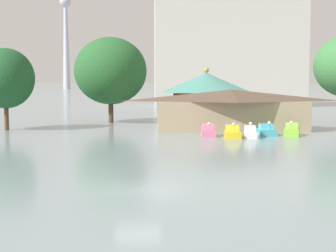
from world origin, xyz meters
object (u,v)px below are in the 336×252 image
object	(u,v)px
boathouse	(231,109)
green_roof_pavilion	(206,95)
pedal_boat_lime	(292,131)
shoreline_tree_tall_left	(5,78)
shoreline_tree_mid	(110,71)
background_building_block	(228,49)
pedal_boat_cyan	(266,131)
pedal_boat_white	(250,133)
distant_broadcast_tower	(65,8)
pedal_boat_pink	(208,131)
pedal_boat_yellow	(233,133)

from	to	relation	value
boathouse	green_roof_pavilion	world-z (taller)	green_roof_pavilion
pedal_boat_lime	boathouse	world-z (taller)	boathouse
shoreline_tree_tall_left	shoreline_tree_mid	size ratio (longest dim) A/B	0.82
pedal_boat_lime	background_building_block	world-z (taller)	background_building_block
green_roof_pavilion	pedal_boat_cyan	bearing A→B (deg)	-70.31
pedal_boat_cyan	pedal_boat_white	bearing A→B (deg)	-51.79
pedal_boat_cyan	boathouse	bearing A→B (deg)	-155.60
shoreline_tree_mid	distant_broadcast_tower	bearing A→B (deg)	100.50
shoreline_tree_mid	background_building_block	bearing A→B (deg)	62.38
boathouse	distant_broadcast_tower	xyz separation A→B (m)	(-66.06, 285.96, 52.33)
pedal_boat_pink	pedal_boat_lime	world-z (taller)	pedal_boat_lime
green_roof_pavilion	background_building_block	size ratio (longest dim) A/B	0.35
green_roof_pavilion	pedal_boat_pink	bearing A→B (deg)	-95.53
distant_broadcast_tower	pedal_boat_pink	bearing A→B (deg)	-77.91
boathouse	green_roof_pavilion	bearing A→B (deg)	104.16
pedal_boat_pink	pedal_boat_yellow	xyz separation A→B (m)	(2.37, -1.44, -0.01)
boathouse	shoreline_tree_mid	distance (m)	19.71
distant_broadcast_tower	green_roof_pavilion	bearing A→B (deg)	-77.03
pedal_boat_white	boathouse	world-z (taller)	boathouse
shoreline_tree_tall_left	shoreline_tree_mid	distance (m)	15.68
pedal_boat_yellow	pedal_boat_lime	bearing A→B (deg)	108.46
background_building_block	pedal_boat_cyan	bearing A→B (deg)	-95.15
pedal_boat_pink	pedal_boat_white	bearing A→B (deg)	75.71
shoreline_tree_mid	distant_broadcast_tower	size ratio (longest dim) A/B	0.08
pedal_boat_white	shoreline_tree_tall_left	size ratio (longest dim) A/B	0.29
pedal_boat_white	pedal_boat_lime	xyz separation A→B (m)	(4.90, 1.65, 0.05)
pedal_boat_cyan	shoreline_tree_mid	xyz separation A→B (m)	(-18.14, 17.42, 6.78)
pedal_boat_yellow	boathouse	xyz separation A→B (m)	(1.10, 7.75, 2.03)
boathouse	pedal_boat_lime	bearing A→B (deg)	-46.82
pedal_boat_cyan	shoreline_tree_tall_left	distance (m)	31.19
pedal_boat_lime	shoreline_tree_tall_left	distance (m)	33.84
green_roof_pavilion	shoreline_tree_mid	distance (m)	13.96
shoreline_tree_tall_left	pedal_boat_pink	bearing A→B (deg)	-17.86
boathouse	background_building_block	xyz separation A→B (m)	(8.61, 57.10, 10.58)
pedal_boat_yellow	pedal_boat_cyan	world-z (taller)	pedal_boat_yellow
pedal_boat_lime	boathouse	size ratio (longest dim) A/B	0.17
pedal_boat_lime	background_building_block	size ratio (longest dim) A/B	0.09
green_roof_pavilion	background_building_block	distance (m)	50.89
pedal_boat_pink	pedal_boat_white	size ratio (longest dim) A/B	1.00
distant_broadcast_tower	pedal_boat_white	bearing A→B (deg)	-77.18
shoreline_tree_mid	pedal_boat_yellow	bearing A→B (deg)	-53.94
pedal_boat_pink	boathouse	xyz separation A→B (m)	(3.47, 6.31, 2.02)
pedal_boat_lime	boathouse	xyz separation A→B (m)	(-5.66, 6.03, 2.00)
pedal_boat_pink	pedal_boat_white	distance (m)	4.44
pedal_boat_yellow	green_roof_pavilion	xyz separation A→B (m)	(-0.97, 15.93, 3.51)
pedal_boat_yellow	background_building_block	world-z (taller)	background_building_block
pedal_boat_white	background_building_block	distance (m)	66.46
pedal_boat_white	pedal_boat_lime	bearing A→B (deg)	117.46
pedal_boat_lime	boathouse	bearing A→B (deg)	-118.40
shoreline_tree_mid	pedal_boat_white	bearing A→B (deg)	-50.41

